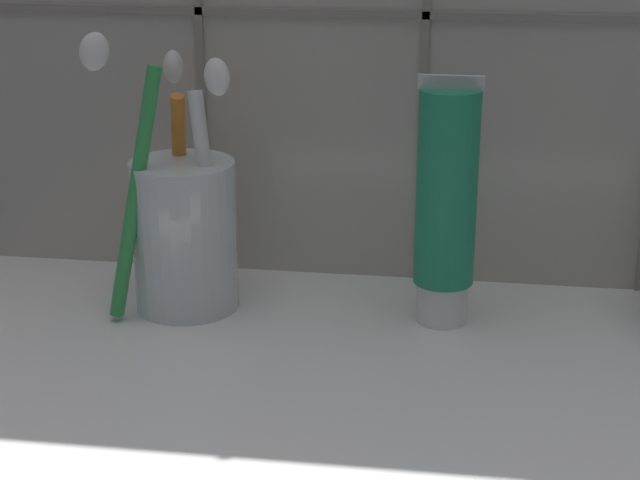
# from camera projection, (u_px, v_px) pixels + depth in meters

# --- Properties ---
(sink_counter) EXTENTS (0.58, 0.31, 0.02)m
(sink_counter) POSITION_uv_depth(u_px,v_px,m) (375.00, 392.00, 0.59)
(sink_counter) COLOR white
(sink_counter) RESTS_ON ground
(toothbrush_cup) EXTENTS (0.09, 0.10, 0.18)m
(toothbrush_cup) POSITION_uv_depth(u_px,v_px,m) (183.00, 227.00, 0.67)
(toothbrush_cup) COLOR silver
(toothbrush_cup) RESTS_ON sink_counter
(toothpaste_tube) EXTENTS (0.04, 0.04, 0.15)m
(toothpaste_tube) POSITION_uv_depth(u_px,v_px,m) (446.00, 203.00, 0.64)
(toothpaste_tube) COLOR white
(toothpaste_tube) RESTS_ON sink_counter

